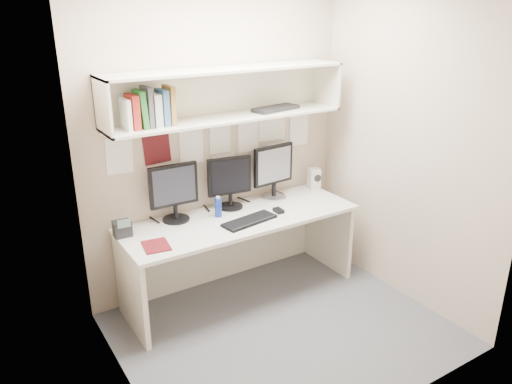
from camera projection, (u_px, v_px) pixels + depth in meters
floor at (283, 330)px, 3.88m from camera, size 2.40×2.00×0.01m
wall_back at (218, 141)px, 4.21m from camera, size 2.40×0.02×2.60m
wall_front at (397, 222)px, 2.63m from camera, size 2.40×0.02×2.60m
wall_left at (115, 207)px, 2.82m from camera, size 0.02×2.00×2.60m
wall_right at (408, 147)px, 4.02m from camera, size 0.02×2.00×2.60m
desk at (240, 255)px, 4.26m from camera, size 2.00×0.70×0.73m
overhead_hutch at (225, 93)px, 3.96m from camera, size 2.00×0.38×0.40m
pinned_papers at (218, 146)px, 4.23m from camera, size 1.92×0.01×0.48m
monitor_left at (174, 190)px, 3.98m from camera, size 0.40×0.22×0.47m
monitor_center at (230, 180)px, 4.24m from camera, size 0.39×0.21×0.45m
monitor_right at (273, 170)px, 4.46m from camera, size 0.42×0.23×0.49m
keyboard at (249, 221)px, 4.02m from camera, size 0.49×0.24×0.02m
mouse at (278, 211)px, 4.21m from camera, size 0.07×0.10×0.03m
speaker at (314, 179)px, 4.73m from camera, size 0.12×0.13×0.20m
blue_bottle at (218, 207)px, 4.11m from camera, size 0.06×0.06×0.18m
maroon_notebook at (156, 246)px, 3.62m from camera, size 0.21×0.24×0.01m
desk_phone at (122, 228)px, 3.76m from camera, size 0.14×0.12×0.16m
book_stack at (149, 109)px, 3.60m from camera, size 0.36×0.18×0.29m
hutch_tray at (276, 108)px, 4.21m from camera, size 0.45×0.23×0.03m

